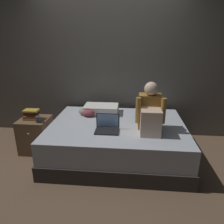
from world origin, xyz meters
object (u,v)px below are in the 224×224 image
object	(u,v)px
pillow	(101,109)
clothes_pile	(87,112)
nightstand	(36,135)
person_sitting	(150,113)
bed	(117,140)
book_stack	(31,114)
mug	(38,119)
laptop	(107,127)

from	to	relation	value
pillow	clothes_pile	distance (m)	0.26
nightstand	person_sitting	size ratio (longest dim) A/B	0.83
bed	clothes_pile	size ratio (longest dim) A/B	7.08
nightstand	book_stack	world-z (taller)	book_stack
bed	nightstand	bearing A→B (deg)	177.95
book_stack	clothes_pile	world-z (taller)	book_stack
book_stack	clothes_pile	xyz separation A→B (m)	(0.81, 0.26, -0.03)
nightstand	mug	xyz separation A→B (m)	(0.13, -0.12, 0.32)
nightstand	person_sitting	bearing A→B (deg)	-7.73
bed	pillow	distance (m)	0.64
laptop	book_stack	xyz separation A→B (m)	(-1.21, 0.30, 0.03)
bed	person_sitting	xyz separation A→B (m)	(0.45, -0.19, 0.52)
nightstand	laptop	size ratio (longest dim) A/B	1.69
bed	book_stack	xyz separation A→B (m)	(-1.33, 0.05, 0.35)
mug	laptop	bearing A→B (deg)	-9.49
nightstand	pillow	bearing A→B (deg)	22.02
bed	book_stack	bearing A→B (deg)	178.02
mug	clothes_pile	size ratio (longest dim) A/B	0.32
pillow	mug	world-z (taller)	pillow
person_sitting	clothes_pile	size ratio (longest dim) A/B	2.32
nightstand	mug	bearing A→B (deg)	-42.69
person_sitting	pillow	distance (m)	1.00
laptop	book_stack	world-z (taller)	laptop
clothes_pile	book_stack	bearing A→B (deg)	-162.52
clothes_pile	bed	bearing A→B (deg)	-30.14
nightstand	book_stack	size ratio (longest dim) A/B	2.42
laptop	nightstand	bearing A→B (deg)	165.95
pillow	clothes_pile	world-z (taller)	pillow
person_sitting	book_stack	distance (m)	1.80
bed	laptop	distance (m)	0.43
person_sitting	pillow	xyz separation A→B (m)	(-0.75, 0.64, -0.19)
pillow	person_sitting	bearing A→B (deg)	-40.49
book_stack	clothes_pile	size ratio (longest dim) A/B	0.79
pillow	book_stack	size ratio (longest dim) A/B	2.50
bed	clothes_pile	bearing A→B (deg)	149.86
pillow	clothes_pile	xyz separation A→B (m)	(-0.22, -0.15, -0.01)
nightstand	mug	world-z (taller)	mug
nightstand	book_stack	xyz separation A→B (m)	(-0.03, -0.00, 0.35)
nightstand	clothes_pile	bearing A→B (deg)	18.06
person_sitting	mug	distance (m)	1.63
bed	laptop	world-z (taller)	laptop
bed	pillow	bearing A→B (deg)	123.90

